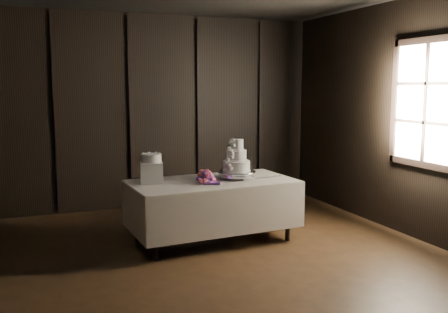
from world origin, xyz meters
TOP-DOWN VIEW (x-y plane):
  - room at (0.00, 0.00)m, footprint 6.08×7.08m
  - window at (2.97, 0.50)m, footprint 0.06×1.16m
  - display_table at (0.58, 1.41)m, footprint 2.05×1.17m
  - cake_stand at (0.91, 1.45)m, footprint 0.63×0.63m
  - wedding_cake at (0.88, 1.43)m, footprint 0.39×0.33m
  - bouquet at (0.45, 1.32)m, footprint 0.44×0.49m
  - box_pedestal at (-0.14, 1.54)m, footprint 0.30×0.30m
  - small_cake at (-0.14, 1.54)m, footprint 0.28×0.28m
  - cake_knife at (1.25, 1.33)m, footprint 0.37×0.04m

SIDE VIEW (x-z plane):
  - display_table at x=0.58m, z-range 0.04..0.80m
  - cake_knife at x=1.25m, z-range 0.76..0.77m
  - cake_stand at x=0.91m, z-range 0.76..0.85m
  - bouquet at x=0.45m, z-range 0.73..0.92m
  - box_pedestal at x=-0.14m, z-range 0.76..1.01m
  - wedding_cake at x=0.88m, z-range 0.81..1.21m
  - small_cake at x=-0.14m, z-range 1.01..1.11m
  - room at x=0.00m, z-range -0.04..3.04m
  - window at x=2.97m, z-range 0.92..2.48m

